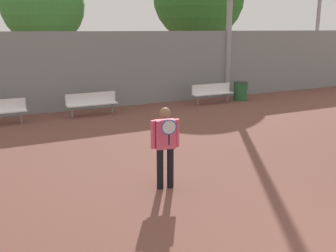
{
  "coord_description": "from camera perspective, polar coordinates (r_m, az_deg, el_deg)",
  "views": [
    {
      "loc": [
        -4.79,
        -2.26,
        3.26
      ],
      "look_at": [
        -0.67,
        5.83,
        1.0
      ],
      "focal_mm": 42.0,
      "sensor_mm": 36.0,
      "label": 1
    }
  ],
  "objects": [
    {
      "name": "tennis_player",
      "position": [
        8.02,
        -0.4,
        -2.44
      ],
      "size": [
        0.59,
        0.45,
        1.72
      ],
      "rotation": [
        0.0,
        0.0,
        -0.19
      ],
      "color": "black",
      "rests_on": "ground_plane"
    },
    {
      "name": "back_fence",
      "position": [
        16.55,
        -10.08,
        7.94
      ],
      "size": [
        31.63,
        0.06,
        3.15
      ],
      "color": "gray",
      "rests_on": "ground_plane"
    },
    {
      "name": "trash_bin",
      "position": [
        18.61,
        10.47,
        5.0
      ],
      "size": [
        0.67,
        0.67,
        0.85
      ],
      "color": "#235B33",
      "rests_on": "ground_plane"
    },
    {
      "name": "bench_courtside_far",
      "position": [
        15.35,
        -11.02,
        3.51
      ],
      "size": [
        1.95,
        0.4,
        0.86
      ],
      "color": "white",
      "rests_on": "ground_plane"
    },
    {
      "name": "bench_courtside_near",
      "position": [
        17.63,
        6.42,
        5.01
      ],
      "size": [
        1.96,
        0.4,
        0.86
      ],
      "color": "white",
      "rests_on": "ground_plane"
    },
    {
      "name": "tree_green_broad",
      "position": [
        21.36,
        -17.73,
        16.4
      ],
      "size": [
        4.1,
        4.1,
        6.46
      ],
      "color": "brown",
      "rests_on": "ground_plane"
    }
  ]
}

